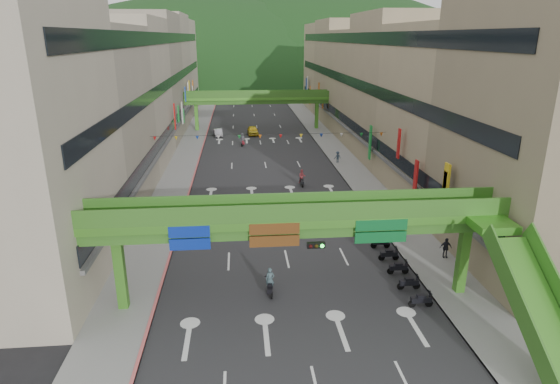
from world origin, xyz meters
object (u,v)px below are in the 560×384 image
Objects in this scene: car_silver at (218,133)px; car_yellow at (253,131)px; overpass_near at (314,230)px; pedestrian_red at (399,229)px; scooter_rider_near at (270,283)px; scooter_rider_mid at (302,178)px.

car_silver is 0.87× the size of car_yellow.
car_silver is at bearing 98.30° from overpass_near.
car_silver is 47.95m from pedestrian_red.
scooter_rider_near is at bearing -93.51° from car_yellow.
pedestrian_red is at bearing -79.48° from car_yellow.
overpass_near reaches higher than pedestrian_red.
scooter_rider_mid is at bearing 83.82° from overpass_near.
scooter_rider_near is (-2.59, 1.52, -4.32)m from overpass_near.
overpass_near is 14.13× the size of scooter_rider_mid.
scooter_rider_near is 13.92m from pedestrian_red.
pedestrian_red is (8.87, 9.44, -4.27)m from overpass_near.
car_yellow is (-1.92, 54.99, -4.45)m from overpass_near.
overpass_near is at bearing -90.80° from car_yellow.
scooter_rider_near is 0.50× the size of car_silver.
scooter_rider_near is 24.04m from scooter_rider_mid.
car_yellow is (6.01, 0.64, 0.12)m from car_silver.
scooter_rider_mid is 0.51× the size of car_silver.
car_silver is at bearing 109.91° from scooter_rider_mid.
car_silver is (-5.35, 52.83, -0.25)m from scooter_rider_near.
overpass_near is 14.99× the size of pedestrian_red.
car_yellow reaches higher than car_silver.
car_yellow is at bearing 98.76° from scooter_rider_mid.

